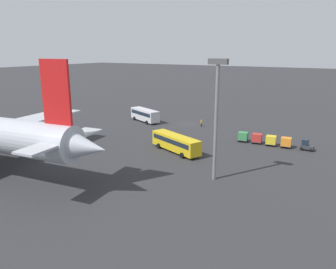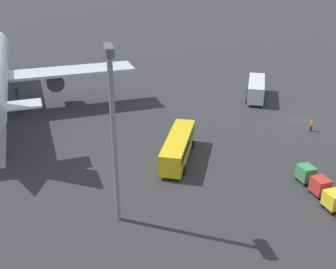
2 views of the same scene
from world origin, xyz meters
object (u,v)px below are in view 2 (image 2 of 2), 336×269
cargo_cart_red (320,186)px  cargo_cart_yellow (333,200)px  shuttle_bus_near (256,88)px  worker_person (311,126)px  cargo_cart_green (306,173)px  shuttle_bus_far (178,146)px

cargo_cart_red → cargo_cart_yellow: bearing=176.6°
shuttle_bus_near → cargo_cart_red: (-31.91, 5.71, -0.78)m
shuttle_bus_near → cargo_cart_red: shuttle_bus_near is taller
worker_person → cargo_cart_green: size_ratio=0.80×
shuttle_bus_far → cargo_cart_yellow: (-14.49, -13.20, -0.71)m
shuttle_bus_near → shuttle_bus_far: bearing=160.5°
cargo_cart_yellow → cargo_cart_red: (2.89, -0.17, 0.00)m
shuttle_bus_near → shuttle_bus_far: (-20.31, 19.09, -0.08)m
shuttle_bus_far → cargo_cart_yellow: 19.62m
cargo_cart_red → cargo_cart_green: 2.89m
worker_person → cargo_cart_yellow: 20.94m
cargo_cart_yellow → cargo_cart_red: 2.89m
shuttle_bus_far → cargo_cart_green: shuttle_bus_far is taller
cargo_cart_red → cargo_cart_green: bearing=3.1°
shuttle_bus_far → cargo_cart_yellow: shuttle_bus_far is taller
cargo_cart_yellow → shuttle_bus_far: bearing=42.3°
shuttle_bus_near → cargo_cart_green: (-29.03, 5.87, -0.78)m
shuttle_bus_near → shuttle_bus_far: 27.87m
shuttle_bus_near → cargo_cart_red: 32.43m
worker_person → cargo_cart_green: cargo_cart_green is taller
shuttle_bus_far → worker_person: shuttle_bus_far is taller
shuttle_bus_near → cargo_cart_yellow: size_ratio=4.84×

